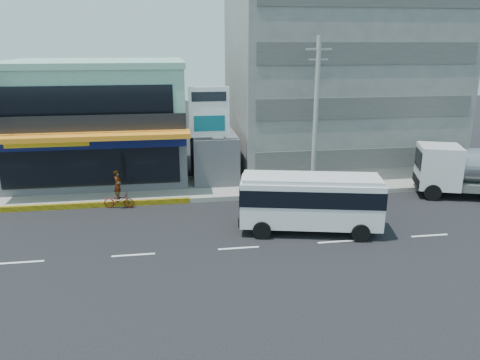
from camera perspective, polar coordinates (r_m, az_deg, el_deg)
The scene contains 11 objects.
ground at distance 22.92m, azimuth -0.18°, elevation -8.30°, with size 120.00×120.00×0.00m, color black.
sidewalk at distance 32.56m, azimuth 6.02°, elevation -0.50°, with size 70.00×5.00×0.30m, color gray.
shop_building at distance 35.31m, azimuth -16.76°, elevation 6.64°, with size 12.40×11.70×8.00m.
concrete_building at distance 38.01m, azimuth 11.66°, elevation 12.22°, with size 16.00×12.00×14.00m, color gray.
gap_structure at distance 33.66m, azimuth -3.26°, elevation 2.95°, with size 3.00×6.00×3.50m, color #49494E.
satellite_dish at distance 32.30m, azimuth -3.14°, elevation 5.69°, with size 1.50×1.50×0.15m, color slate.
billboard at distance 30.26m, azimuth -3.78°, elevation 7.54°, with size 2.60×0.18×6.90m.
utility_pole_near at distance 29.76m, azimuth 9.21°, elevation 7.65°, with size 1.60×0.30×10.00m.
minibus at distance 24.47m, azimuth 8.58°, elevation -2.30°, with size 7.58×3.88×3.03m.
sedan at distance 27.20m, azimuth 8.87°, elevation -2.61°, with size 1.89×4.71×1.60m, color beige.
motorcycle_rider at distance 28.94m, azimuth -14.58°, elevation -1.86°, with size 1.89×0.92×2.32m.
Camera 1 is at (-3.12, -20.58, 9.61)m, focal length 35.00 mm.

